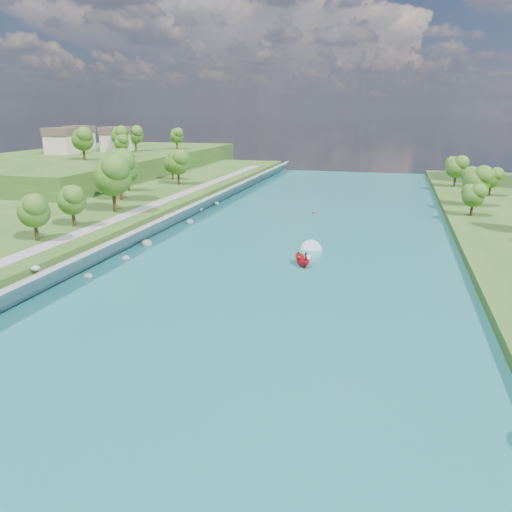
% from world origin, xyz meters
% --- Properties ---
extents(ground, '(260.00, 260.00, 0.00)m').
position_xyz_m(ground, '(0.00, 0.00, 0.00)').
color(ground, '#2D5119').
rests_on(ground, ground).
extents(river_water, '(55.00, 240.00, 0.10)m').
position_xyz_m(river_water, '(0.00, 20.00, 0.05)').
color(river_water, '#1B6368').
rests_on(river_water, ground).
extents(berm_west, '(45.00, 240.00, 3.50)m').
position_xyz_m(berm_west, '(-50.00, 20.00, 1.75)').
color(berm_west, '#2D5119').
rests_on(berm_west, ground).
extents(ridge_west, '(60.00, 120.00, 9.00)m').
position_xyz_m(ridge_west, '(-82.50, 95.00, 4.50)').
color(ridge_west, '#2D5119').
rests_on(ridge_west, ground).
extents(riprap_bank, '(4.24, 236.00, 4.21)m').
position_xyz_m(riprap_bank, '(-25.83, 18.78, 1.78)').
color(riprap_bank, slate).
rests_on(riprap_bank, ground).
extents(riverside_path, '(3.00, 200.00, 0.10)m').
position_xyz_m(riverside_path, '(-32.50, 20.00, 3.55)').
color(riverside_path, gray).
rests_on(riverside_path, berm_west).
extents(ridge_houses, '(29.50, 29.50, 8.40)m').
position_xyz_m(ridge_houses, '(-88.67, 100.00, 13.31)').
color(ridge_houses, beige).
rests_on(ridge_houses, ridge_west).
extents(trees_ridge, '(16.71, 53.43, 10.93)m').
position_xyz_m(trees_ridge, '(-69.94, 93.80, 14.03)').
color(trees_ridge, '#244F15').
rests_on(trees_ridge, ridge_west).
extents(motorboat, '(3.60, 19.06, 2.18)m').
position_xyz_m(motorboat, '(3.60, 16.40, 0.82)').
color(motorboat, red).
rests_on(motorboat, river_water).
extents(raft, '(2.69, 3.04, 1.52)m').
position_xyz_m(raft, '(-0.80, 55.16, 0.43)').
color(raft, '#9A9CA2').
rests_on(raft, river_water).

